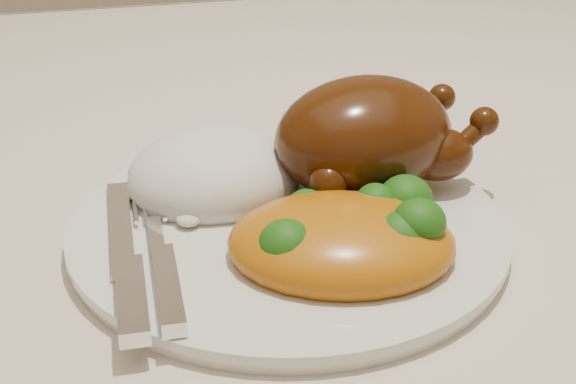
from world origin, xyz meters
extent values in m
cube|color=brown|center=(0.00, 0.00, 0.74)|extent=(1.60, 0.90, 0.04)
cube|color=beige|center=(0.00, 0.00, 0.76)|extent=(1.72, 1.02, 0.01)
cube|color=beige|center=(0.00, 0.51, 0.68)|extent=(1.72, 0.01, 0.18)
cylinder|color=silver|center=(-0.10, -0.11, 0.77)|extent=(0.29, 0.29, 0.01)
ellipsoid|color=#401B06|center=(-0.04, -0.08, 0.82)|extent=(0.14, 0.11, 0.08)
ellipsoid|color=#401B06|center=(-0.05, -0.09, 0.83)|extent=(0.07, 0.05, 0.03)
ellipsoid|color=#401B06|center=(0.00, -0.10, 0.81)|extent=(0.05, 0.04, 0.04)
sphere|color=#401B06|center=(0.04, -0.09, 0.82)|extent=(0.02, 0.02, 0.02)
ellipsoid|color=#401B06|center=(0.00, -0.05, 0.81)|extent=(0.05, 0.04, 0.04)
sphere|color=#401B06|center=(0.03, -0.04, 0.82)|extent=(0.02, 0.02, 0.02)
sphere|color=#401B06|center=(-0.08, -0.12, 0.80)|extent=(0.02, 0.02, 0.02)
sphere|color=#401B06|center=(-0.09, -0.06, 0.80)|extent=(0.02, 0.02, 0.02)
ellipsoid|color=white|center=(-0.14, -0.06, 0.79)|extent=(0.12, 0.11, 0.06)
ellipsoid|color=#C4650C|center=(-0.08, -0.16, 0.79)|extent=(0.15, 0.13, 0.05)
ellipsoid|color=#C4650C|center=(-0.05, -0.15, 0.79)|extent=(0.06, 0.05, 0.03)
ellipsoid|color=#16430B|center=(-0.06, -0.18, 0.79)|extent=(0.03, 0.03, 0.04)
ellipsoid|color=#16430B|center=(-0.04, -0.14, 0.80)|extent=(0.03, 0.03, 0.03)
ellipsoid|color=#16430B|center=(-0.09, -0.13, 0.79)|extent=(0.03, 0.03, 0.03)
ellipsoid|color=#16430B|center=(-0.04, -0.18, 0.81)|extent=(0.03, 0.03, 0.03)
ellipsoid|color=#16430B|center=(-0.06, -0.14, 0.80)|extent=(0.03, 0.03, 0.02)
ellipsoid|color=#16430B|center=(-0.04, -0.16, 0.79)|extent=(0.03, 0.03, 0.02)
ellipsoid|color=#16430B|center=(-0.12, -0.17, 0.80)|extent=(0.03, 0.03, 0.03)
cube|color=silver|center=(-0.21, -0.10, 0.78)|extent=(0.02, 0.12, 0.00)
cube|color=silver|center=(-0.21, -0.18, 0.79)|extent=(0.02, 0.07, 0.01)
cube|color=silver|center=(-0.19, -0.18, 0.79)|extent=(0.02, 0.08, 0.01)
cube|color=silver|center=(-0.19, -0.10, 0.78)|extent=(0.02, 0.08, 0.00)
camera|label=1|loc=(-0.21, -0.54, 1.02)|focal=50.00mm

